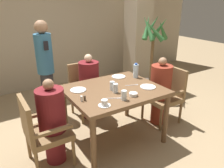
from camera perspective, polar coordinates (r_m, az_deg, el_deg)
ground_plane at (r=3.26m, az=0.48°, el=-13.91°), size 16.00×16.00×0.00m
wall_back at (r=5.01m, az=-15.78°, el=15.11°), size 8.00×0.06×2.80m
pillar_stone at (r=5.02m, az=6.85°, el=15.18°), size 0.45×0.45×2.70m
dining_table at (r=2.92m, az=0.52°, el=-3.01°), size 1.22×1.01×0.78m
chair_left_side at (r=2.68m, az=-17.98°, el=-11.26°), size 0.49×0.49×0.88m
diner_in_left_chair at (r=2.67m, az=-15.29°, el=-9.36°), size 0.32×0.32×1.08m
chair_far_side at (r=3.71m, az=-6.82°, el=-0.89°), size 0.49×0.49×0.88m
diner_in_far_chair at (r=3.57m, az=-5.92°, el=-0.53°), size 0.32×0.32×1.09m
chair_right_side at (r=3.58m, az=13.98°, el=-2.24°), size 0.49×0.49×0.88m
diner_in_right_chair at (r=3.46m, az=12.48°, el=-1.67°), size 0.32×0.32×1.08m
standing_host at (r=3.73m, az=-16.97°, el=4.41°), size 0.27×0.31×1.59m
potted_palm at (r=4.47m, az=10.16°, el=4.03°), size 0.58×0.55×1.61m
plate_main_left at (r=2.96m, az=9.36°, el=-0.74°), size 0.21×0.21×0.01m
plate_main_right at (r=3.31m, az=1.72°, el=1.96°), size 0.21×0.21×0.01m
plate_dessert_center at (r=2.86m, az=-8.82°, el=-1.55°), size 0.21×0.21×0.01m
teacup_with_saucer at (r=2.43m, az=-2.00°, el=-5.08°), size 0.14×0.14×0.07m
bowl_small at (r=2.68m, az=5.58°, el=-2.71°), size 0.10×0.10×0.04m
water_bottle at (r=3.28m, az=6.24°, el=3.43°), size 0.08×0.08×0.22m
glass_tall_near at (r=2.82m, az=0.06°, el=-0.49°), size 0.06×0.06×0.12m
glass_tall_mid at (r=2.74m, az=0.89°, el=-1.10°), size 0.06×0.06×0.12m
glass_tall_far at (r=2.55m, az=3.16°, el=-2.96°), size 0.06×0.06×0.12m
salt_shaker at (r=2.55m, az=-7.95°, el=-3.82°), size 0.03×0.03×0.07m
pepper_shaker at (r=2.56m, az=-7.15°, el=-3.66°), size 0.03×0.03×0.06m
fork_beside_plate at (r=3.01m, az=5.57°, el=-0.25°), size 0.18×0.08×0.00m
knife_beside_plate at (r=2.61m, az=0.75°, el=-3.73°), size 0.18×0.10×0.00m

